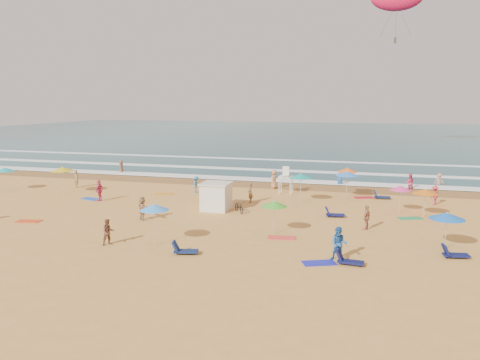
# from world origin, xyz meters

# --- Properties ---
(ground) EXTENTS (220.00, 220.00, 0.00)m
(ground) POSITION_xyz_m (0.00, 0.00, 0.00)
(ground) COLOR gold
(ground) RESTS_ON ground
(ocean) EXTENTS (220.00, 140.00, 0.18)m
(ocean) POSITION_xyz_m (0.00, 84.00, 0.00)
(ocean) COLOR #0C4756
(ocean) RESTS_ON ground
(wet_sand) EXTENTS (220.00, 220.00, 0.00)m
(wet_sand) POSITION_xyz_m (0.00, 12.50, 0.01)
(wet_sand) COLOR olive
(wet_sand) RESTS_ON ground
(surf_foam) EXTENTS (200.00, 18.70, 0.05)m
(surf_foam) POSITION_xyz_m (0.00, 21.32, 0.10)
(surf_foam) COLOR white
(surf_foam) RESTS_ON ground
(cabana) EXTENTS (2.00, 2.00, 2.00)m
(cabana) POSITION_xyz_m (-2.00, 0.80, 1.00)
(cabana) COLOR silver
(cabana) RESTS_ON ground
(cabana_roof) EXTENTS (2.20, 2.20, 0.12)m
(cabana_roof) POSITION_xyz_m (-2.00, 0.80, 2.06)
(cabana_roof) COLOR silver
(cabana_roof) RESTS_ON cabana
(bicycle) EXTENTS (1.46, 1.71, 0.88)m
(bicycle) POSITION_xyz_m (-0.10, 0.50, 0.44)
(bicycle) COLOR black
(bicycle) RESTS_ON ground
(lifeguard_stand) EXTENTS (1.20, 1.20, 2.10)m
(lifeguard_stand) POSITION_xyz_m (2.00, 8.51, 1.05)
(lifeguard_stand) COLOR white
(lifeguard_stand) RESTS_ON ground
(beach_umbrellas) EXTENTS (52.01, 24.02, 0.80)m
(beach_umbrellas) POSITION_xyz_m (0.14, 0.57, 2.11)
(beach_umbrellas) COLOR #17ADBC
(beach_umbrellas) RESTS_ON ground
(loungers) EXTENTS (48.38, 18.86, 0.34)m
(loungers) POSITION_xyz_m (8.39, -3.10, 0.17)
(loungers) COLOR #0E1A46
(loungers) RESTS_ON ground
(towels) EXTENTS (42.60, 26.46, 0.03)m
(towels) POSITION_xyz_m (2.18, -1.51, 0.01)
(towels) COLOR red
(towels) RESTS_ON ground
(beachgoers) EXTENTS (39.34, 26.07, 2.15)m
(beachgoers) POSITION_xyz_m (1.35, 4.25, 0.79)
(beachgoers) COLOR tan
(beachgoers) RESTS_ON ground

